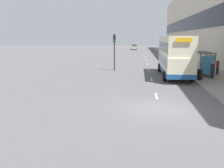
{
  "coord_description": "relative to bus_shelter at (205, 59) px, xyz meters",
  "views": [
    {
      "loc": [
        -1.29,
        -14.47,
        4.2
      ],
      "look_at": [
        -4.53,
        15.36,
        -1.46
      ],
      "focal_mm": 40.0,
      "sensor_mm": 36.0,
      "label": 1
    }
  ],
  "objects": [
    {
      "name": "lane_mark_2",
      "position": [
        -5.77,
        4.51,
        -1.87
      ],
      "size": [
        0.12,
        2.0,
        0.01
      ],
      "color": "silver",
      "rests_on": "ground_plane"
    },
    {
      "name": "lane_mark_3",
      "position": [
        -5.77,
        11.63,
        -1.87
      ],
      "size": [
        0.12,
        2.0,
        0.01
      ],
      "color": "silver",
      "rests_on": "ground_plane"
    },
    {
      "name": "bus_shelter",
      "position": [
        0.0,
        0.0,
        0.0
      ],
      "size": [
        1.6,
        4.2,
        2.48
      ],
      "color": "#4C4C51",
      "rests_on": "ground_plane"
    },
    {
      "name": "lane_mark_4",
      "position": [
        -5.77,
        18.76,
        -1.87
      ],
      "size": [
        0.12,
        2.0,
        0.01
      ],
      "color": "silver",
      "rests_on": "ground_plane"
    },
    {
      "name": "ground_plane",
      "position": [
        -5.77,
        -13.1,
        -1.88
      ],
      "size": [
        220.0,
        220.0,
        0.0
      ],
      "primitive_type": "plane",
      "color": "#5B595B"
    },
    {
      "name": "double_decker_bus_near",
      "position": [
        -3.3,
        -0.31,
        0.41
      ],
      "size": [
        2.85,
        10.23,
        4.3
      ],
      "color": "beige",
      "rests_on": "ground_plane"
    },
    {
      "name": "pavement",
      "position": [
        0.73,
        25.4,
        -1.81
      ],
      "size": [
        5.0,
        93.0,
        0.14
      ],
      "color": "gray",
      "rests_on": "ground_plane"
    },
    {
      "name": "car_0",
      "position": [
        -8.75,
        57.68,
        -1.01
      ],
      "size": [
        2.02,
        4.56,
        1.74
      ],
      "rotation": [
        0.0,
        0.0,
        3.14
      ],
      "color": "#B7B799",
      "rests_on": "ground_plane"
    },
    {
      "name": "pedestrian_1",
      "position": [
        1.56,
        0.84,
        -0.88
      ],
      "size": [
        0.33,
        0.33,
        1.67
      ],
      "color": "#23232D",
      "rests_on": "ground_plane"
    },
    {
      "name": "lane_mark_5",
      "position": [
        -5.77,
        25.88,
        -1.87
      ],
      "size": [
        0.12,
        2.0,
        0.01
      ],
      "color": "silver",
      "rests_on": "ground_plane"
    },
    {
      "name": "lane_mark_1",
      "position": [
        -5.77,
        -2.61,
        -1.87
      ],
      "size": [
        0.12,
        2.0,
        0.01
      ],
      "color": "silver",
      "rests_on": "ground_plane"
    },
    {
      "name": "lane_mark_0",
      "position": [
        -5.77,
        -9.73,
        -1.87
      ],
      "size": [
        0.12,
        2.0,
        0.01
      ],
      "color": "silver",
      "rests_on": "ground_plane"
    },
    {
      "name": "litter_bin",
      "position": [
        -1.22,
        -3.09,
        -1.21
      ],
      "size": [
        0.55,
        0.55,
        1.05
      ],
      "color": "black",
      "rests_on": "ground_plane"
    },
    {
      "name": "pedestrian_at_shelter",
      "position": [
        0.16,
        -2.28,
        -0.88
      ],
      "size": [
        0.33,
        0.33,
        1.67
      ],
      "color": "#23232D",
      "rests_on": "ground_plane"
    },
    {
      "name": "terrace_facade",
      "position": [
        4.72,
        25.4,
        5.9
      ],
      "size": [
        3.1,
        93.0,
        15.56
      ],
      "color": "beige",
      "rests_on": "ground_plane"
    },
    {
      "name": "traffic_light_far_kerb",
      "position": [
        -10.17,
        3.84,
        1.22
      ],
      "size": [
        0.3,
        0.32,
        4.58
      ],
      "color": "black",
      "rests_on": "ground_plane"
    }
  ]
}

